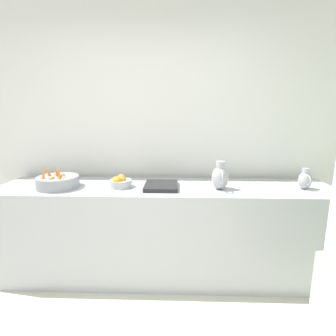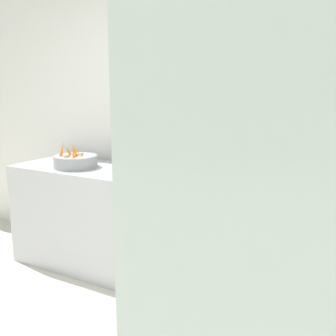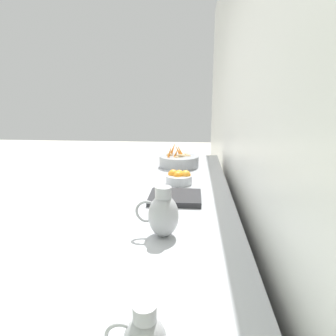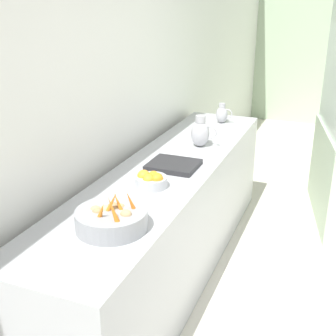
{
  "view_description": "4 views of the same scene",
  "coord_description": "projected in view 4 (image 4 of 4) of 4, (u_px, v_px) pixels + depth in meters",
  "views": [
    {
      "loc": [
        0.86,
        0.22,
        1.57
      ],
      "look_at": [
        -1.38,
        0.14,
        1.1
      ],
      "focal_mm": 28.15,
      "sensor_mm": 36.0,
      "label": 1
    },
    {
      "loc": [
        1.16,
        1.53,
        1.6
      ],
      "look_at": [
        -1.45,
        0.04,
        0.98
      ],
      "focal_mm": 43.26,
      "sensor_mm": 36.0,
      "label": 2
    },
    {
      "loc": [
        -1.57,
        2.01,
        1.59
      ],
      "look_at": [
        -1.41,
        0.08,
        1.11
      ],
      "focal_mm": 33.02,
      "sensor_mm": 36.0,
      "label": 3
    },
    {
      "loc": [
        -0.4,
        -2.66,
        2.02
      ],
      "look_at": [
        -1.43,
        -0.1,
        0.96
      ],
      "focal_mm": 47.6,
      "sensor_mm": 36.0,
      "label": 4
    }
  ],
  "objects": [
    {
      "name": "tile_wall_left",
      "position": [
        140.0,
        67.0,
        3.56
      ],
      "size": [
        0.1,
        9.15,
        3.0
      ],
      "primitive_type": "cube",
      "color": "silver",
      "rests_on": "ground_plane"
    },
    {
      "name": "prep_counter",
      "position": [
        169.0,
        220.0,
        3.35
      ],
      "size": [
        0.67,
        3.13,
        0.9
      ],
      "primitive_type": "cube",
      "color": "#ADAFB5",
      "rests_on": "ground_plane"
    },
    {
      "name": "vegetable_colander",
      "position": [
        111.0,
        219.0,
        2.3
      ],
      "size": [
        0.38,
        0.38,
        0.23
      ],
      "color": "gray",
      "rests_on": "prep_counter"
    },
    {
      "name": "orange_bowl",
      "position": [
        151.0,
        180.0,
        2.8
      ],
      "size": [
        0.2,
        0.2,
        0.11
      ],
      "color": "#ADAFB5",
      "rests_on": "prep_counter"
    },
    {
      "name": "metal_pitcher_tall",
      "position": [
        201.0,
        133.0,
        3.55
      ],
      "size": [
        0.21,
        0.15,
        0.25
      ],
      "color": "#A3A3A8",
      "rests_on": "prep_counter"
    },
    {
      "name": "metal_pitcher_short",
      "position": [
        222.0,
        114.0,
        4.24
      ],
      "size": [
        0.16,
        0.11,
        0.19
      ],
      "color": "#A3A3A8",
      "rests_on": "prep_counter"
    },
    {
      "name": "counter_sink_basin",
      "position": [
        173.0,
        165.0,
        3.14
      ],
      "size": [
        0.34,
        0.3,
        0.04
      ],
      "primitive_type": "cube",
      "color": "#232326",
      "rests_on": "prep_counter"
    }
  ]
}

